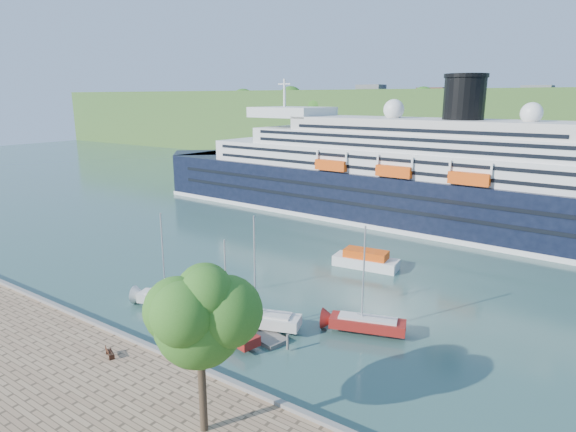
% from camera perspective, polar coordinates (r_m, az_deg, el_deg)
% --- Properties ---
extents(ground, '(400.00, 400.00, 0.00)m').
position_cam_1_polar(ground, '(46.11, -18.08, -14.65)').
color(ground, '#315853').
rests_on(ground, ground).
extents(far_hillside, '(400.00, 50.00, 24.00)m').
position_cam_1_polar(far_hillside, '(172.13, 23.93, 9.56)').
color(far_hillside, '#386327').
rests_on(far_hillside, ground).
extents(quay_coping, '(220.00, 0.50, 0.30)m').
position_cam_1_polar(quay_coping, '(45.48, -18.40, -13.46)').
color(quay_coping, slate).
rests_on(quay_coping, promenade).
extents(cruise_ship, '(112.52, 20.49, 25.15)m').
position_cam_1_polar(cruise_ship, '(86.75, 12.19, 7.67)').
color(cruise_ship, black).
rests_on(cruise_ship, ground).
extents(park_bench, '(1.44, 1.02, 0.86)m').
position_cam_1_polar(park_bench, '(43.02, -20.34, -14.87)').
color(park_bench, '#472414').
rests_on(park_bench, promenade).
extents(promenade_tree, '(7.25, 7.25, 12.02)m').
position_cam_1_polar(promenade_tree, '(30.56, -10.37, -14.67)').
color(promenade_tree, '#265C18').
rests_on(promenade_tree, promenade).
extents(floating_pontoon, '(17.96, 6.16, 0.40)m').
position_cam_1_polar(floating_pontoon, '(50.40, -7.82, -11.25)').
color(floating_pontoon, slate).
rests_on(floating_pontoon, ground).
extents(sailboat_white_near, '(7.76, 4.74, 9.72)m').
position_cam_1_polar(sailboat_white_near, '(51.33, -14.01, -5.46)').
color(sailboat_white_near, silver).
rests_on(sailboat_white_near, ground).
extents(sailboat_red, '(7.26, 3.33, 9.06)m').
position_cam_1_polar(sailboat_red, '(43.40, -6.96, -9.24)').
color(sailboat_red, maroon).
rests_on(sailboat_red, ground).
extents(sailboat_white_far, '(8.52, 4.87, 10.62)m').
position_cam_1_polar(sailboat_white_far, '(44.93, -3.25, -7.26)').
color(sailboat_white_far, silver).
rests_on(sailboat_white_far, ground).
extents(tender_launch, '(8.71, 3.88, 2.33)m').
position_cam_1_polar(tender_launch, '(63.35, 9.21, -5.03)').
color(tender_launch, '#EE4E0E').
rests_on(tender_launch, ground).
extents(sailboat_extra, '(7.99, 4.44, 9.95)m').
position_cam_1_polar(sailboat_extra, '(44.81, 9.59, -7.96)').
color(sailboat_extra, maroon).
rests_on(sailboat_extra, ground).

